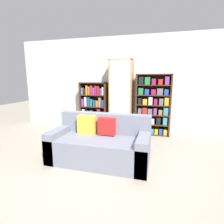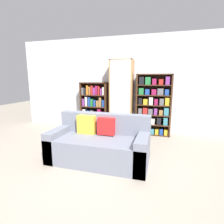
{
  "view_description": "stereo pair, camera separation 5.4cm",
  "coord_description": "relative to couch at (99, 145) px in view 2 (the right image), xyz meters",
  "views": [
    {
      "loc": [
        0.98,
        -2.5,
        1.52
      ],
      "look_at": [
        -0.07,
        1.34,
        0.76
      ],
      "focal_mm": 28.0,
      "sensor_mm": 36.0,
      "label": 1
    },
    {
      "loc": [
        1.04,
        -2.49,
        1.52
      ],
      "look_at": [
        -0.07,
        1.34,
        0.76
      ],
      "focal_mm": 28.0,
      "sensor_mm": 36.0,
      "label": 2
    }
  ],
  "objects": [
    {
      "name": "display_cabinet",
      "position": [
        -0.02,
        1.88,
        0.71
      ],
      "size": [
        0.63,
        0.36,
        2.04
      ],
      "color": "#AD7F4C",
      "rests_on": "ground"
    },
    {
      "name": "ground_plane",
      "position": [
        0.05,
        -0.43,
        -0.31
      ],
      "size": [
        16.0,
        16.0,
        0.0
      ],
      "primitive_type": "plane",
      "color": "gray"
    },
    {
      "name": "wine_bottle",
      "position": [
        0.49,
        1.53,
        -0.15
      ],
      "size": [
        0.08,
        0.08,
        0.39
      ],
      "color": "#192333",
      "rests_on": "ground"
    },
    {
      "name": "couch",
      "position": [
        0.0,
        0.0,
        0.0
      ],
      "size": [
        1.81,
        0.86,
        0.86
      ],
      "color": "slate",
      "rests_on": "ground"
    },
    {
      "name": "bookshelf_right",
      "position": [
        0.87,
        1.9,
        0.5
      ],
      "size": [
        0.93,
        0.32,
        1.65
      ],
      "color": "#3D2314",
      "rests_on": "ground"
    },
    {
      "name": "wall_back",
      "position": [
        0.05,
        2.1,
        1.04
      ],
      "size": [
        6.72,
        0.06,
        2.7
      ],
      "color": "silver",
      "rests_on": "ground"
    },
    {
      "name": "bookshelf_left",
      "position": [
        -0.85,
        1.9,
        0.37
      ],
      "size": [
        0.81,
        0.32,
        1.42
      ],
      "color": "#3D2314",
      "rests_on": "ground"
    }
  ]
}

